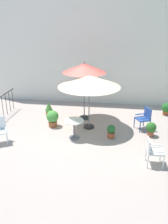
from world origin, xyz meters
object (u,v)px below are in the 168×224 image
at_px(patio_chair_1, 0,129).
at_px(potted_plant_0, 53,118).
at_px(potted_plant_1, 166,108).
at_px(patio_umbrella_1, 89,81).
at_px(cafe_table_0, 74,126).
at_px(potted_plant_4, 111,131).
at_px(potted_plant_5, 49,108).
at_px(potted_plant_3, 151,128).
at_px(patio_chair_0, 153,150).
at_px(patio_chair_2, 145,117).
at_px(patio_umbrella_0, 84,69).

height_order(patio_chair_1, potted_plant_0, patio_chair_1).
xyz_separation_m(patio_chair_1, potted_plant_1, (6.42, 3.54, -0.22)).
relative_size(patio_umbrella_1, cafe_table_0, 3.31).
height_order(potted_plant_1, potted_plant_4, potted_plant_1).
bearing_deg(potted_plant_5, potted_plant_1, 8.28).
bearing_deg(potted_plant_4, cafe_table_0, -172.23).
xyz_separation_m(potted_plant_0, potted_plant_3, (3.93, -0.33, -0.06)).
bearing_deg(patio_chair_0, potted_plant_0, 148.66).
distance_m(potted_plant_3, potted_plant_4, 1.54).
relative_size(patio_chair_2, potted_plant_0, 1.30).
xyz_separation_m(patio_umbrella_0, patio_chair_0, (2.53, -3.27, -1.75)).
height_order(patio_umbrella_1, patio_chair_2, patio_umbrella_1).
relative_size(patio_chair_0, patio_chair_1, 0.91).
distance_m(potted_plant_3, potted_plant_5, 4.68).
relative_size(patio_chair_2, potted_plant_1, 1.58).
distance_m(patio_umbrella_0, cafe_table_0, 2.58).
xyz_separation_m(patio_chair_0, potted_plant_0, (-3.71, 2.26, -0.13)).
relative_size(patio_umbrella_0, potted_plant_0, 3.64).
bearing_deg(potted_plant_5, patio_chair_1, -109.98).
bearing_deg(patio_umbrella_0, potted_plant_0, -139.61).
relative_size(cafe_table_0, potted_plant_5, 1.14).
bearing_deg(patio_umbrella_0, potted_plant_3, -26.00).
bearing_deg(potted_plant_1, patio_chair_0, -105.88).
height_order(cafe_table_0, potted_plant_4, cafe_table_0).
distance_m(cafe_table_0, potted_plant_1, 4.80).
bearing_deg(potted_plant_4, patio_chair_1, -167.47).
relative_size(potted_plant_1, potted_plant_4, 1.10).
relative_size(patio_umbrella_0, patio_chair_0, 2.91).
bearing_deg(potted_plant_0, potted_plant_1, 21.88).
height_order(patio_umbrella_0, potted_plant_0, patio_umbrella_0).
height_order(patio_umbrella_0, potted_plant_3, patio_umbrella_0).
distance_m(potted_plant_0, potted_plant_5, 1.29).
xyz_separation_m(patio_chair_1, potted_plant_4, (3.94, 0.88, -0.26)).
bearing_deg(patio_umbrella_1, potted_plant_1, 28.88).
bearing_deg(potted_plant_4, patio_chair_2, 36.47).
distance_m(patio_chair_0, potted_plant_4, 2.04).
relative_size(potted_plant_0, potted_plant_1, 1.22).
height_order(cafe_table_0, potted_plant_0, cafe_table_0).
bearing_deg(potted_plant_1, cafe_table_0, -143.52).
height_order(cafe_table_0, patio_chair_0, patio_chair_0).
relative_size(patio_chair_1, potted_plant_1, 1.67).
relative_size(potted_plant_0, potted_plant_5, 1.08).
bearing_deg(patio_umbrella_0, patio_chair_2, -16.19).
relative_size(patio_chair_0, patio_chair_2, 0.96).
bearing_deg(patio_chair_1, patio_umbrella_1, 28.84).
height_order(cafe_table_0, potted_plant_3, cafe_table_0).
bearing_deg(patio_umbrella_0, cafe_table_0, -93.69).
xyz_separation_m(patio_umbrella_0, patio_chair_2, (2.55, -0.74, -1.74)).
bearing_deg(potted_plant_1, potted_plant_3, -113.20).
xyz_separation_m(patio_chair_2, potted_plant_0, (-3.73, -0.27, -0.14)).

